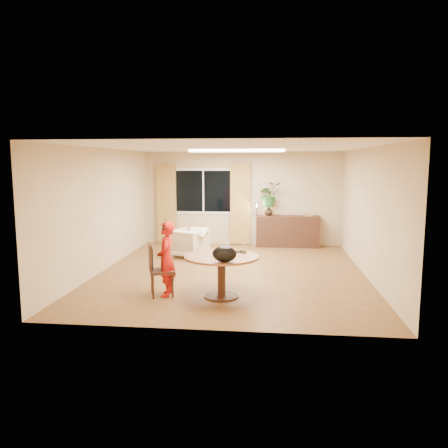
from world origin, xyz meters
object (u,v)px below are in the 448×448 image
Objects in this scene: dining_table at (222,264)px; dining_chair at (162,269)px; sideboard at (288,231)px; child at (166,259)px; armchair at (190,243)px.

dining_chair is at bearing -178.36° from dining_table.
child is at bearing -115.27° from sideboard.
child reaches higher than dining_table.
dining_chair reaches higher than sideboard.
child is 3.19m from armchair.
dining_chair is 1.23× the size of armchair.
child is (0.08, 0.02, 0.18)m from dining_chair.
dining_table is 0.75× the size of sideboard.
child reaches higher than dining_chair.
child is at bearing 117.04° from armchair.
armchair is 0.44× the size of sideboard.
dining_table is at bearing -17.27° from dining_chair.
dining_table is 1.69× the size of armchair.
sideboard is (1.29, 4.74, -0.14)m from dining_table.
sideboard reaches higher than dining_table.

